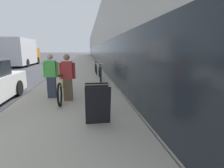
{
  "coord_description": "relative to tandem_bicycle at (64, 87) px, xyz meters",
  "views": [
    {
      "loc": [
        5.38,
        -3.53,
        1.76
      ],
      "look_at": [
        7.95,
        14.29,
        -1.79
      ],
      "focal_mm": 28.0,
      "sensor_mm": 36.0,
      "label": 1
    }
  ],
  "objects": [
    {
      "name": "moving_truck",
      "position": [
        -6.29,
        14.5,
        0.99
      ],
      "size": [
        2.32,
        6.95,
        2.91
      ],
      "color": "orange",
      "rests_on": "ground"
    },
    {
      "name": "cruiser_bike_middle",
      "position": [
        1.43,
        6.1,
        -0.01
      ],
      "size": [
        0.52,
        1.82,
        0.88
      ],
      "color": "black",
      "rests_on": "sidewalk_slab"
    },
    {
      "name": "sidewalk_slab",
      "position": [
        0.29,
        18.41,
        -0.43
      ],
      "size": [
        3.61,
        70.0,
        0.1
      ],
      "color": "#B2AA99",
      "rests_on": "ground"
    },
    {
      "name": "person_rider",
      "position": [
        0.18,
        -0.35,
        0.38
      ],
      "size": [
        0.52,
        0.2,
        1.52
      ],
      "color": "brown",
      "rests_on": "sidewalk_slab"
    },
    {
      "name": "tandem_bicycle",
      "position": [
        0.0,
        0.0,
        0.0
      ],
      "size": [
        0.52,
        2.7,
        0.9
      ],
      "color": "black",
      "rests_on": "sidewalk_slab"
    },
    {
      "name": "storefront_facade",
      "position": [
        7.12,
        26.41,
        2.37
      ],
      "size": [
        10.01,
        70.0,
        5.73
      ],
      "color": "#BCB7AD",
      "rests_on": "ground"
    },
    {
      "name": "bike_rack_hoop",
      "position": [
        1.49,
        2.51,
        0.13
      ],
      "size": [
        0.05,
        0.6,
        0.84
      ],
      "color": "black",
      "rests_on": "sidewalk_slab"
    },
    {
      "name": "sandwich_board_sign",
      "position": [
        1.03,
        -2.27,
        0.07
      ],
      "size": [
        0.56,
        0.56,
        0.9
      ],
      "color": "black",
      "rests_on": "sidewalk_slab"
    },
    {
      "name": "person_bystander",
      "position": [
        -0.42,
        0.09,
        0.38
      ],
      "size": [
        0.52,
        0.2,
        1.52
      ],
      "color": "#33384C",
      "rests_on": "sidewalk_slab"
    },
    {
      "name": "cruiser_bike_nearest",
      "position": [
        1.55,
        3.94,
        -0.02
      ],
      "size": [
        0.52,
        1.66,
        0.85
      ],
      "color": "black",
      "rests_on": "sidewalk_slab"
    }
  ]
}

